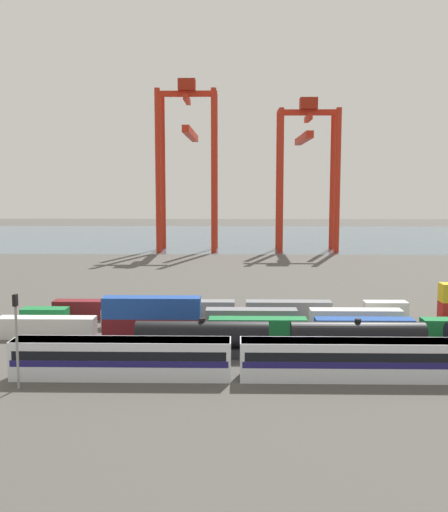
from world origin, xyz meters
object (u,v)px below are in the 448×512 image
Objects in this scene: shipping_container_9 at (356,319)px; gantry_crane_west at (188,149)px; passenger_train at (350,358)px; shipping_container_12 at (288,310)px; signal_mast at (16,329)px; shipping_container_3 at (258,328)px; gantry_crane_central at (307,158)px; shipping_container_7 at (148,318)px; freight_tank_row at (357,339)px.

gantry_crane_west is at bearing 106.89° from shipping_container_9.
passenger_train is 5.51× the size of shipping_container_12.
shipping_container_9 is at bearing -73.11° from gantry_crane_west.
passenger_train is 124.80m from gantry_crane_west.
gantry_crane_west reaches higher than signal_mast.
gantry_crane_central reaches higher than shipping_container_3.
signal_mast reaches higher than shipping_container_9.
shipping_container_9 is (27.65, 0.00, 0.00)m from shipping_container_7.
gantry_crane_west is at bearing 86.95° from signal_mast.
shipping_container_9 is (36.29, 24.59, -4.43)m from signal_mast.
freight_tank_row reaches higher than shipping_container_9.
gantry_crane_central is (17.42, 102.88, 25.16)m from shipping_container_3.
passenger_train is at bearing -102.40° from shipping_container_9.
freight_tank_row is (2.21, 7.62, -0.08)m from passenger_train.
signal_mast is 41.26m from shipping_container_12.
shipping_container_7 is (-22.99, 21.20, -0.84)m from passenger_train.
signal_mast is 26.44m from shipping_container_7.
signal_mast is at bearing -161.97° from freight_tank_row.
shipping_container_12 is (-8.44, 5.53, 0.00)m from shipping_container_9.
gantry_crane_west is (-27.31, 111.63, 27.02)m from freight_tank_row.
shipping_container_3 and shipping_container_7 have the same top height.
shipping_container_12 is (-5.99, 19.11, -0.76)m from freight_tank_row.
signal_mast reaches higher than freight_tank_row.
shipping_container_3 is at bearing -99.61° from gantry_crane_central.
shipping_container_3 is at bearing -20.91° from shipping_container_7.
shipping_container_3 is 12.03m from shipping_container_12.
signal_mast is 0.74× the size of shipping_container_3.
shipping_container_12 is at bearing 47.24° from signal_mast.
freight_tank_row is at bearing -72.60° from shipping_container_12.
shipping_container_3 is 1.00× the size of shipping_container_7.
freight_tank_row is at bearing -76.25° from gantry_crane_west.
passenger_train is at bearing -78.11° from gantry_crane_west.
passenger_train is at bearing -61.46° from shipping_container_3.
freight_tank_row is at bearing -36.88° from shipping_container_3.
shipping_container_9 is 0.25× the size of gantry_crane_west.
shipping_container_9 and shipping_container_12 have the same top height.
shipping_container_3 is (-10.73, 8.05, -0.76)m from freight_tank_row.
passenger_train is 31.28m from shipping_container_7.
passenger_train reaches higher than shipping_container_12.
signal_mast is 30.28m from shipping_container_3.
gantry_crane_central reaches higher than shipping_container_12.
shipping_container_3 is at bearing 39.52° from signal_mast.
passenger_train reaches higher than shipping_container_7.
shipping_container_3 is at bearing -80.90° from gantry_crane_west.
gantry_crane_central is at bearing 87.50° from shipping_container_9.
shipping_container_7 is (-14.47, 5.53, 0.00)m from shipping_container_3.
gantry_crane_west reaches higher than shipping_container_7.
passenger_train is at bearing -42.67° from shipping_container_7.
shipping_container_7 is 1.00× the size of shipping_container_9.
gantry_crane_central is at bearing 71.86° from shipping_container_7.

